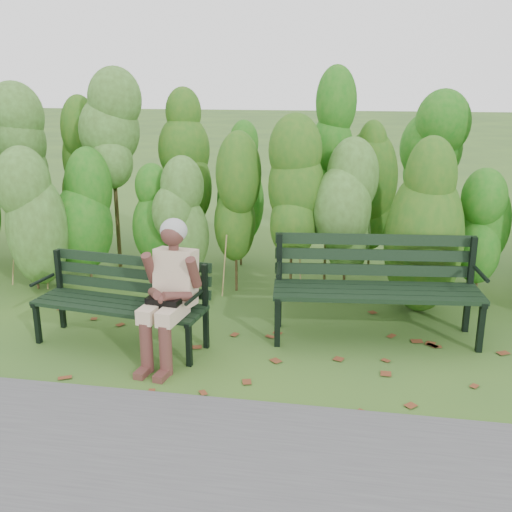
# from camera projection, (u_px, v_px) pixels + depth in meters

# --- Properties ---
(ground) EXTENTS (80.00, 80.00, 0.00)m
(ground) POSITION_uv_depth(u_px,v_px,m) (249.00, 346.00, 5.40)
(ground) COLOR #2F5023
(hedge_band) EXTENTS (11.04, 1.67, 2.42)m
(hedge_band) POSITION_uv_depth(u_px,v_px,m) (279.00, 176.00, 6.79)
(hedge_band) COLOR #47381E
(hedge_band) RESTS_ON ground
(leaf_litter) EXTENTS (6.04, 2.27, 0.01)m
(leaf_litter) POSITION_uv_depth(u_px,v_px,m) (220.00, 345.00, 5.41)
(leaf_litter) COLOR brown
(leaf_litter) RESTS_ON ground
(bench_left) EXTENTS (1.62, 0.72, 0.78)m
(bench_left) POSITION_uv_depth(u_px,v_px,m) (124.00, 294.00, 5.37)
(bench_left) COLOR black
(bench_left) RESTS_ON ground
(bench_right) EXTENTS (1.92, 0.80, 0.93)m
(bench_right) POSITION_uv_depth(u_px,v_px,m) (376.00, 279.00, 5.50)
(bench_right) COLOR black
(bench_right) RESTS_ON ground
(seated_woman) EXTENTS (0.51, 0.75, 1.21)m
(seated_woman) POSITION_uv_depth(u_px,v_px,m) (170.00, 284.00, 5.00)
(seated_woman) COLOR #C5B792
(seated_woman) RESTS_ON ground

